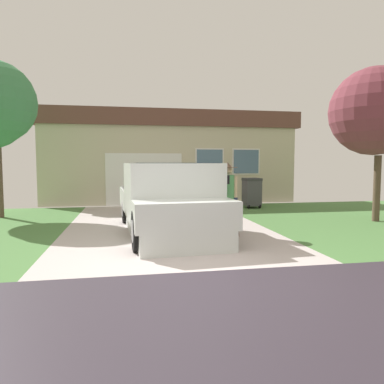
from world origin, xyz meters
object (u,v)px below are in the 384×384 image
Objects in this scene: person_with_hat at (227,191)px; neighbor_tree at (380,111)px; pickup_truck at (169,201)px; handbag at (230,231)px; house_with_garage at (166,158)px; wheeled_trash_bin at (252,192)px.

person_with_hat is 0.39× the size of neighbor_tree.
person_with_hat is at bearing 162.19° from pickup_truck.
person_with_hat is at bearing 92.34° from handbag.
house_with_garage is at bearing -76.40° from person_with_hat.
house_with_garage is at bearing 123.28° from neighbor_tree.
neighbor_tree is (4.88, 1.06, 2.16)m from person_with_hat.
handbag is at bearing -114.89° from wheeled_trash_bin.
pickup_truck is 8.95m from house_with_garage.
handbag is (0.01, -0.26, -0.93)m from person_with_hat.
house_with_garage is 9.77m from neighbor_tree.
wheeled_trash_bin is (2.35, 5.07, 0.50)m from handbag.
neighbor_tree reaches higher than person_with_hat.
pickup_truck is 0.50× the size of house_with_garage.
person_with_hat is 0.16× the size of house_with_garage.
house_with_garage is (-0.44, 9.17, 0.94)m from person_with_hat.
pickup_truck is 1.65m from handbag.
wheeled_trash_bin is (-2.51, 3.75, -2.59)m from neighbor_tree.
person_with_hat is at bearing -116.17° from wheeled_trash_bin.
wheeled_trash_bin reaches higher than handbag.
person_with_hat is 5.44m from neighbor_tree.
neighbor_tree reaches higher than house_with_garage.
house_with_garage is 5.36m from wheeled_trash_bin.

